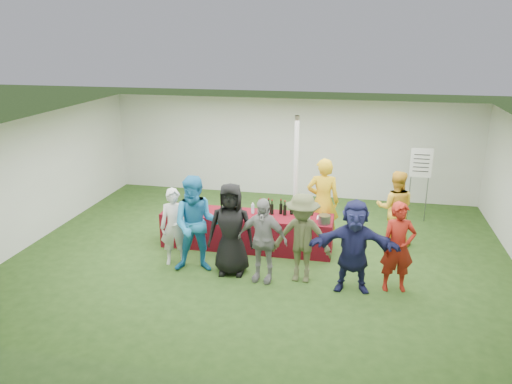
% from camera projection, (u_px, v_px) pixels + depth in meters
% --- Properties ---
extents(ground, '(60.00, 60.00, 0.00)m').
position_uv_depth(ground, '(263.00, 253.00, 10.40)').
color(ground, '#284719').
rests_on(ground, ground).
extents(tent, '(10.00, 10.00, 10.00)m').
position_uv_depth(tent, '(296.00, 176.00, 11.00)').
color(tent, white).
rests_on(tent, ground).
extents(serving_table, '(3.60, 0.80, 0.75)m').
position_uv_depth(serving_table, '(247.00, 231.00, 10.57)').
color(serving_table, maroon).
rests_on(serving_table, ground).
extents(wine_bottles, '(0.72, 0.16, 0.32)m').
position_uv_depth(wine_bottles, '(276.00, 208.00, 10.43)').
color(wine_bottles, black).
rests_on(wine_bottles, serving_table).
extents(wine_glasses, '(2.83, 0.11, 0.16)m').
position_uv_depth(wine_glasses, '(220.00, 211.00, 10.28)').
color(wine_glasses, silver).
rests_on(wine_glasses, serving_table).
extents(water_bottle, '(0.07, 0.07, 0.23)m').
position_uv_depth(water_bottle, '(253.00, 209.00, 10.47)').
color(water_bottle, silver).
rests_on(water_bottle, serving_table).
extents(bar_towel, '(0.25, 0.18, 0.03)m').
position_uv_depth(bar_towel, '(323.00, 218.00, 10.18)').
color(bar_towel, white).
rests_on(bar_towel, serving_table).
extents(dump_bucket, '(0.24, 0.24, 0.18)m').
position_uv_depth(dump_bucket, '(324.00, 219.00, 9.90)').
color(dump_bucket, slate).
rests_on(dump_bucket, serving_table).
extents(wine_list_sign, '(0.50, 0.03, 1.80)m').
position_uv_depth(wine_list_sign, '(421.00, 168.00, 11.79)').
color(wine_list_sign, slate).
rests_on(wine_list_sign, ground).
extents(staff_pourer, '(0.72, 0.50, 1.90)m').
position_uv_depth(staff_pourer, '(323.00, 202.00, 10.59)').
color(staff_pourer, gold).
rests_on(staff_pourer, ground).
extents(staff_back, '(0.81, 0.64, 1.63)m').
position_uv_depth(staff_back, '(395.00, 208.00, 10.62)').
color(staff_back, gold).
rests_on(staff_back, ground).
extents(customer_0, '(0.64, 0.51, 1.55)m').
position_uv_depth(customer_0, '(175.00, 227.00, 9.71)').
color(customer_0, silver).
rests_on(customer_0, ground).
extents(customer_1, '(1.04, 0.88, 1.88)m').
position_uv_depth(customer_1, '(196.00, 224.00, 9.37)').
color(customer_1, '#2079B3').
rests_on(customer_1, ground).
extents(customer_2, '(0.92, 0.65, 1.77)m').
position_uv_depth(customer_2, '(231.00, 229.00, 9.29)').
color(customer_2, black).
rests_on(customer_2, ground).
extents(customer_3, '(0.97, 0.49, 1.59)m').
position_uv_depth(customer_3, '(262.00, 240.00, 9.03)').
color(customer_3, gray).
rests_on(customer_3, ground).
extents(customer_4, '(1.12, 0.69, 1.68)m').
position_uv_depth(customer_4, '(302.00, 238.00, 9.00)').
color(customer_4, '#474C2D').
rests_on(customer_4, ground).
extents(customer_5, '(1.58, 0.59, 1.68)m').
position_uv_depth(customer_5, '(354.00, 246.00, 8.67)').
color(customer_5, '#1A1C47').
rests_on(customer_5, ground).
extents(customer_6, '(0.66, 0.50, 1.64)m').
position_uv_depth(customer_6, '(398.00, 247.00, 8.67)').
color(customer_6, maroon).
rests_on(customer_6, ground).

